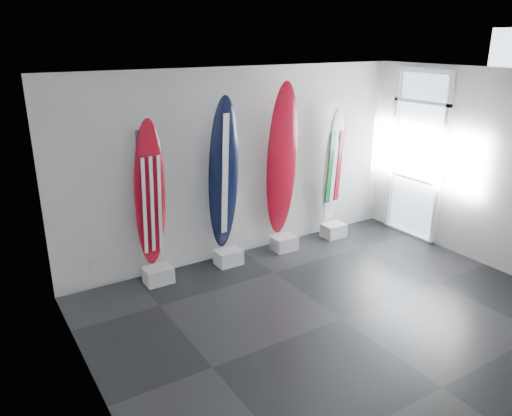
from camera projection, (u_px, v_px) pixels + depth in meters
floor at (342, 319)px, 6.32m from camera, size 6.00×6.00×0.00m
ceiling at (357, 77)px, 5.34m from camera, size 6.00×6.00×0.00m
wall_back at (241, 164)px, 7.83m from camera, size 6.00×0.00×6.00m
wall_left at (91, 268)px, 4.33m from camera, size 0.00×5.00×5.00m
wall_right at (501, 173)px, 7.33m from camera, size 0.00×5.00×5.00m
display_block_usa at (158, 275)px, 7.22m from camera, size 0.40×0.30×0.24m
surfboard_usa at (150, 195)px, 6.91m from camera, size 0.52×0.29×2.17m
display_block_navy at (228, 257)px, 7.81m from camera, size 0.40×0.30×0.24m
surfboard_navy at (224, 175)px, 7.45m from camera, size 0.57×0.30×2.40m
display_block_swiss at (284, 243)px, 8.34m from camera, size 0.40×0.30×0.24m
surfboard_swiss at (282, 161)px, 7.97m from camera, size 0.58×0.28×2.55m
display_block_italy at (334, 230)px, 8.89m from camera, size 0.40×0.30×0.24m
surfboard_italy at (333, 167)px, 8.59m from camera, size 0.49×0.27×2.07m
wall_outlet at (93, 266)px, 6.96m from camera, size 0.09×0.02×0.13m
glass_door at (417, 158)px, 8.58m from camera, size 0.12×1.16×2.85m
balcony at (459, 196)px, 9.55m from camera, size 2.80×2.20×1.20m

